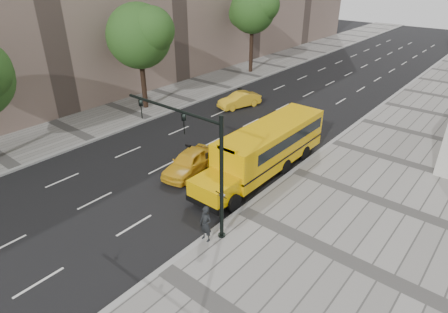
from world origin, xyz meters
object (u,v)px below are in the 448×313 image
Objects in this scene: taxi_near at (189,162)px; pedestrian at (206,224)px; tree_b at (140,36)px; tree_c at (253,10)px; taxi_far at (239,100)px; school_bus at (268,145)px; traffic_signal at (198,155)px.

taxi_near is 2.34× the size of pedestrian.
tree_b is 16.35m from tree_c.
pedestrian is at bearing -50.00° from taxi_near.
taxi_near is 1.06× the size of taxi_far.
traffic_signal is at bearing -84.41° from school_bus.
taxi_near is 6.87m from pedestrian.
taxi_near is at bearing -63.19° from tree_c.
tree_c reaches higher than tree_b.
pedestrian is 0.29× the size of traffic_signal.
tree_c reaches higher than taxi_far.
taxi_near is (11.26, -22.28, -6.45)m from tree_c.
tree_c is 30.40m from traffic_signal.
pedestrian is (5.34, -4.32, 0.34)m from taxi_near.
school_bus reaches higher than taxi_near.
tree_b reaches higher than taxi_near.
pedestrian reaches higher than taxi_far.
school_bus is at bearing -51.67° from tree_c.
tree_c is 2.25× the size of taxi_near.
tree_b is 2.12× the size of taxi_near.
traffic_signal reaches higher than school_bus.
tree_b reaches higher than taxi_far.
taxi_near is at bearing 140.02° from traffic_signal.
tree_b is 2.24× the size of taxi_far.
taxi_far is at bearing 101.95° from taxi_near.
taxi_far is at bearing -59.21° from tree_c.
taxi_far is 19.06m from pedestrian.
traffic_signal reaches higher than taxi_far.
pedestrian is (16.59, -10.26, -5.41)m from tree_b.
tree_c reaches higher than taxi_near.
taxi_far is (6.29, -10.56, -6.51)m from tree_c.
traffic_signal reaches higher than taxi_near.
tree_c is 24.63m from school_bus.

